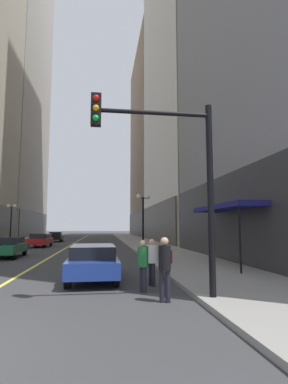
{
  "coord_description": "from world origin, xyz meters",
  "views": [
    {
      "loc": [
        3.42,
        -5.18,
        2.03
      ],
      "look_at": [
        7.31,
        23.13,
        5.31
      ],
      "focal_mm": 28.18,
      "sensor_mm": 36.0,
      "label": 1
    }
  ],
  "objects_px": {
    "pedestrian_in_white_shirt": "(152,258)",
    "pedestrian_in_black_coat": "(165,264)",
    "street_lamp_right_mid": "(143,210)",
    "car_red": "(40,240)",
    "traffic_light_near_right": "(173,164)",
    "car_green": "(7,246)",
    "car_black": "(56,236)",
    "pedestrian_in_green_parka": "(143,262)",
    "car_blue": "(93,261)",
    "fire_hydrant_right": "(170,258)",
    "street_lamp_left_far": "(11,215)"
  },
  "relations": [
    {
      "from": "car_red",
      "to": "street_lamp_left_far",
      "type": "xyz_separation_m",
      "value": [
        -3.61,
        2.5,
        2.54
      ]
    },
    {
      "from": "street_lamp_left_far",
      "to": "car_green",
      "type": "bearing_deg",
      "value": -74.78
    },
    {
      "from": "pedestrian_in_white_shirt",
      "to": "traffic_light_near_right",
      "type": "relative_size",
      "value": 0.28
    },
    {
      "from": "street_lamp_left_far",
      "to": "fire_hydrant_right",
      "type": "height_order",
      "value": "street_lamp_left_far"
    },
    {
      "from": "street_lamp_right_mid",
      "to": "car_red",
      "type": "bearing_deg",
      "value": 133.64
    },
    {
      "from": "pedestrian_in_black_coat",
      "to": "street_lamp_right_mid",
      "type": "distance_m",
      "value": 14.22
    },
    {
      "from": "fire_hydrant_right",
      "to": "pedestrian_in_white_shirt",
      "type": "bearing_deg",
      "value": -109.12
    },
    {
      "from": "car_blue",
      "to": "pedestrian_in_black_coat",
      "type": "relative_size",
      "value": 2.6
    },
    {
      "from": "car_black",
      "to": "fire_hydrant_right",
      "type": "relative_size",
      "value": 5.24
    },
    {
      "from": "car_green",
      "to": "car_red",
      "type": "distance_m",
      "value": 10.52
    },
    {
      "from": "traffic_light_near_right",
      "to": "fire_hydrant_right",
      "type": "height_order",
      "value": "traffic_light_near_right"
    },
    {
      "from": "street_lamp_right_mid",
      "to": "street_lamp_left_far",
      "type": "bearing_deg",
      "value": 136.53
    },
    {
      "from": "car_black",
      "to": "pedestrian_in_white_shirt",
      "type": "relative_size",
      "value": 2.61
    },
    {
      "from": "car_green",
      "to": "car_red",
      "type": "xyz_separation_m",
      "value": [
        0.07,
        10.52,
        -0.0
      ]
    },
    {
      "from": "pedestrian_in_green_parka",
      "to": "pedestrian_in_black_coat",
      "type": "height_order",
      "value": "pedestrian_in_black_coat"
    },
    {
      "from": "car_blue",
      "to": "car_black",
      "type": "distance_m",
      "value": 31.02
    },
    {
      "from": "car_blue",
      "to": "traffic_light_near_right",
      "type": "height_order",
      "value": "traffic_light_near_right"
    },
    {
      "from": "car_black",
      "to": "pedestrian_in_black_coat",
      "type": "bearing_deg",
      "value": -76.89
    },
    {
      "from": "car_green",
      "to": "pedestrian_in_white_shirt",
      "type": "height_order",
      "value": "pedestrian_in_white_shirt"
    },
    {
      "from": "traffic_light_near_right",
      "to": "street_lamp_left_far",
      "type": "relative_size",
      "value": 1.28
    },
    {
      "from": "car_blue",
      "to": "pedestrian_in_white_shirt",
      "type": "distance_m",
      "value": 2.53
    },
    {
      "from": "traffic_light_near_right",
      "to": "fire_hydrant_right",
      "type": "relative_size",
      "value": 7.06
    },
    {
      "from": "car_red",
      "to": "car_black",
      "type": "bearing_deg",
      "value": 90.3
    },
    {
      "from": "pedestrian_in_white_shirt",
      "to": "pedestrian_in_black_coat",
      "type": "distance_m",
      "value": 2.27
    },
    {
      "from": "car_green",
      "to": "pedestrian_in_green_parka",
      "type": "xyz_separation_m",
      "value": [
        7.56,
        -11.79,
        0.21
      ]
    },
    {
      "from": "car_red",
      "to": "pedestrian_in_black_coat",
      "type": "bearing_deg",
      "value": -71.49
    },
    {
      "from": "pedestrian_in_white_shirt",
      "to": "street_lamp_left_far",
      "type": "distance_m",
      "value": 26.6
    },
    {
      "from": "fire_hydrant_right",
      "to": "pedestrian_in_black_coat",
      "type": "bearing_deg",
      "value": -103.6
    },
    {
      "from": "pedestrian_in_white_shirt",
      "to": "street_lamp_left_far",
      "type": "relative_size",
      "value": 0.36
    },
    {
      "from": "pedestrian_in_black_coat",
      "to": "fire_hydrant_right",
      "type": "xyz_separation_m",
      "value": [
        1.78,
        7.35,
        -0.61
      ]
    },
    {
      "from": "pedestrian_in_white_shirt",
      "to": "pedestrian_in_green_parka",
      "type": "xyz_separation_m",
      "value": [
        -0.44,
        -0.96,
        0.0
      ]
    },
    {
      "from": "car_black",
      "to": "street_lamp_right_mid",
      "type": "relative_size",
      "value": 0.95
    },
    {
      "from": "car_black",
      "to": "pedestrian_in_green_parka",
      "type": "xyz_separation_m",
      "value": [
        7.54,
        -32.88,
        0.22
      ]
    },
    {
      "from": "car_blue",
      "to": "pedestrian_in_black_coat",
      "type": "distance_m",
      "value": 4.27
    },
    {
      "from": "car_green",
      "to": "street_lamp_left_far",
      "type": "xyz_separation_m",
      "value": [
        -3.54,
        13.02,
        2.54
      ]
    },
    {
      "from": "pedestrian_in_black_coat",
      "to": "car_green",
      "type": "bearing_deg",
      "value": 121.35
    },
    {
      "from": "car_black",
      "to": "pedestrian_in_white_shirt",
      "type": "height_order",
      "value": "pedestrian_in_white_shirt"
    },
    {
      "from": "traffic_light_near_right",
      "to": "street_lamp_right_mid",
      "type": "height_order",
      "value": "traffic_light_near_right"
    },
    {
      "from": "car_black",
      "to": "pedestrian_in_white_shirt",
      "type": "xyz_separation_m",
      "value": [
        7.98,
        -31.92,
        0.21
      ]
    },
    {
      "from": "street_lamp_right_mid",
      "to": "car_black",
      "type": "bearing_deg",
      "value": 114.59
    },
    {
      "from": "pedestrian_in_white_shirt",
      "to": "street_lamp_left_far",
      "type": "height_order",
      "value": "street_lamp_left_far"
    },
    {
      "from": "car_black",
      "to": "pedestrian_in_black_coat",
      "type": "distance_m",
      "value": 35.1
    },
    {
      "from": "car_blue",
      "to": "pedestrian_in_black_coat",
      "type": "bearing_deg",
      "value": -61.39
    },
    {
      "from": "fire_hydrant_right",
      "to": "car_blue",
      "type": "bearing_deg",
      "value": -136.54
    },
    {
      "from": "pedestrian_in_white_shirt",
      "to": "traffic_light_near_right",
      "type": "xyz_separation_m",
      "value": [
        0.21,
        -2.47,
        2.81
      ]
    },
    {
      "from": "street_lamp_right_mid",
      "to": "pedestrian_in_black_coat",
      "type": "bearing_deg",
      "value": -95.23
    },
    {
      "from": "fire_hydrant_right",
      "to": "car_red",
      "type": "bearing_deg",
      "value": 120.78
    },
    {
      "from": "pedestrian_in_black_coat",
      "to": "street_lamp_right_mid",
      "type": "height_order",
      "value": "street_lamp_right_mid"
    },
    {
      "from": "street_lamp_right_mid",
      "to": "fire_hydrant_right",
      "type": "distance_m",
      "value": 7.24
    },
    {
      "from": "car_green",
      "to": "traffic_light_near_right",
      "type": "xyz_separation_m",
      "value": [
        8.21,
        -13.3,
        3.02
      ]
    }
  ]
}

